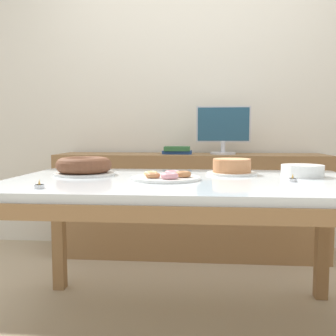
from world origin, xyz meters
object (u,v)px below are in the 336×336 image
Objects in this scene: pastry_platter at (166,177)px; plate_stack at (302,171)px; tealight_near_front at (39,186)px; computer_monitor at (223,130)px; cake_chocolate_round at (232,167)px; book_stack at (177,150)px; cake_golden_bundt at (84,166)px; tealight_right_edge at (305,170)px; tealight_centre at (293,180)px.

pastry_platter is 0.70m from plate_stack.
plate_stack is 1.26m from tealight_near_front.
plate_stack is at bearing 15.48° from pastry_platter.
computer_monitor is 0.99m from cake_chocolate_round.
computer_monitor is 1.82× the size of book_stack.
plate_stack is (1.13, 0.01, -0.01)m from cake_golden_bundt.
cake_chocolate_round is at bearing 168.02° from plate_stack.
cake_chocolate_round is 1.26× the size of plate_stack.
pastry_platter is at bearing -105.25° from computer_monitor.
pastry_platter is at bearing -21.11° from cake_golden_bundt.
cake_golden_bundt reaches higher than plate_stack.
pastry_platter is at bearing -149.30° from tealight_right_edge.
cake_golden_bundt is 1.24m from tealight_right_edge.
pastry_platter is 1.57× the size of plate_stack.
tealight_centre is at bearing -11.09° from cake_golden_bundt.
cake_chocolate_round is at bearing 38.57° from pastry_platter.
computer_monitor is 1.12m from plate_stack.
computer_monitor is 0.92m from tealight_right_edge.
pastry_platter is 0.88m from tealight_right_edge.
plate_stack is at bearing -11.98° from cake_chocolate_round.
tealight_near_front is at bearing -145.56° from pastry_platter.
book_stack is at bearing 134.89° from tealight_right_edge.
cake_chocolate_round is at bearing 36.18° from tealight_near_front.
cake_golden_bundt is at bearing 158.89° from pastry_platter.
book_stack is 1.26m from plate_stack.
book_stack is at bearing 68.06° from cake_golden_bundt.
cake_golden_bundt is 1.51× the size of plate_stack.
computer_monitor is 2.02× the size of plate_stack.
computer_monitor reaches higher than cake_golden_bundt.
cake_chocolate_round is (0.35, -0.97, -0.05)m from book_stack.
tealight_right_edge is at bearing -45.11° from book_stack.
computer_monitor reaches higher than book_stack.
tealight_centre is at bearing -79.26° from computer_monitor.
book_stack is 1.11× the size of plate_stack.
tealight_near_front is (-1.15, -0.51, -0.02)m from plate_stack.
cake_chocolate_round reaches higher than tealight_centre.
pastry_platter is 8.23× the size of tealight_right_edge.
computer_monitor is at bearing -0.22° from book_stack.
cake_golden_bundt is at bearing 87.36° from tealight_near_front.
plate_stack is 5.25× the size of tealight_centre.
pastry_platter reaches higher than tealight_centre.
book_stack reaches higher than tealight_right_edge.
plate_stack is at bearing -56.26° from book_stack.
plate_stack is (0.34, -1.05, -0.21)m from computer_monitor.
tealight_right_edge and tealight_centre have the same top height.
pastry_platter reaches higher than tealight_near_front.
book_stack reaches higher than pastry_platter.
computer_monitor is at bearing 62.50° from tealight_near_front.
pastry_platter reaches higher than tealight_right_edge.
cake_chocolate_round is 6.63× the size of tealight_near_front.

